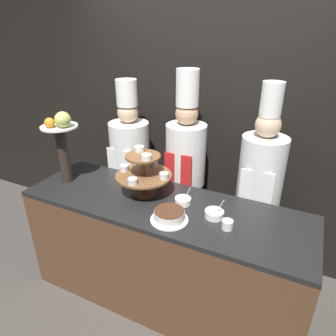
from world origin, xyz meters
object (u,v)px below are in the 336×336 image
at_px(cup_white, 227,225).
at_px(chef_left, 131,162).
at_px(fruit_pedestal, 62,138).
at_px(serving_bowl_far, 183,201).
at_px(tiered_stand, 144,172).
at_px(chef_center_left, 185,168).
at_px(cake_round, 169,216).
at_px(serving_bowl_near, 214,214).
at_px(chef_center_right, 259,187).

relative_size(cup_white, chef_left, 0.04).
bearing_deg(fruit_pedestal, serving_bowl_far, 5.92).
relative_size(tiered_stand, chef_center_left, 0.24).
distance_m(fruit_pedestal, cup_white, 1.45).
relative_size(cake_round, cup_white, 3.50).
bearing_deg(tiered_stand, chef_center_left, 71.26).
bearing_deg(chef_center_left, serving_bowl_near, -50.01).
height_order(tiered_stand, cup_white, tiered_stand).
height_order(fruit_pedestal, cup_white, fruit_pedestal).
bearing_deg(serving_bowl_near, fruit_pedestal, -178.25).
bearing_deg(serving_bowl_near, serving_bowl_far, 165.88).
bearing_deg(chef_left, chef_center_left, 0.01).
bearing_deg(tiered_stand, serving_bowl_near, -6.82).
distance_m(tiered_stand, serving_bowl_near, 0.63).
relative_size(fruit_pedestal, serving_bowl_far, 4.10).
relative_size(fruit_pedestal, cake_round, 2.37).
height_order(fruit_pedestal, chef_center_left, chef_center_left).
bearing_deg(serving_bowl_far, fruit_pedestal, -174.08).
relative_size(tiered_stand, chef_left, 0.25).
height_order(tiered_stand, chef_left, chef_left).
distance_m(cake_round, serving_bowl_near, 0.31).
relative_size(tiered_stand, fruit_pedestal, 0.71).
height_order(cake_round, chef_left, chef_left).
distance_m(fruit_pedestal, chef_center_right, 1.63).
xyz_separation_m(cake_round, chef_left, (-0.76, 0.70, -0.03)).
bearing_deg(chef_center_left, cup_white, -47.77).
xyz_separation_m(cup_white, chef_left, (-1.14, 0.62, -0.03)).
distance_m(serving_bowl_near, chef_left, 1.15).
bearing_deg(cup_white, chef_center_right, 82.17).
bearing_deg(chef_left, chef_center_right, -0.00).
bearing_deg(chef_center_left, tiered_stand, -108.74).
bearing_deg(serving_bowl_near, tiered_stand, 173.18).
xyz_separation_m(fruit_pedestal, chef_left, (0.26, 0.57, -0.39)).
distance_m(serving_bowl_near, chef_center_right, 0.57).
xyz_separation_m(serving_bowl_near, serving_bowl_far, (-0.26, 0.07, -0.00)).
bearing_deg(chef_center_right, chef_left, 180.00).
bearing_deg(cup_white, cake_round, -168.14).
xyz_separation_m(tiered_stand, chef_left, (-0.42, 0.46, -0.19)).
relative_size(serving_bowl_near, serving_bowl_far, 1.02).
height_order(serving_bowl_near, chef_left, chef_left).
height_order(tiered_stand, chef_center_right, chef_center_right).
height_order(tiered_stand, fruit_pedestal, fruit_pedestal).
bearing_deg(serving_bowl_near, chef_center_right, 69.09).
bearing_deg(chef_center_left, fruit_pedestal, -145.81).
distance_m(serving_bowl_far, chef_center_left, 0.50).
relative_size(serving_bowl_near, chef_center_left, 0.08).
height_order(cake_round, chef_center_right, chef_center_right).
xyz_separation_m(serving_bowl_near, chef_left, (-1.02, 0.53, -0.02)).
height_order(cake_round, cup_white, cake_round).
bearing_deg(chef_left, tiered_stand, -47.33).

